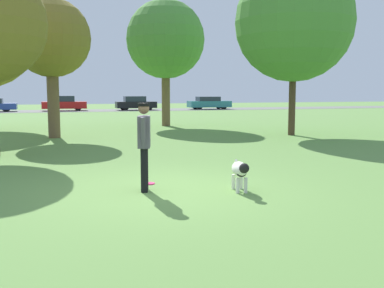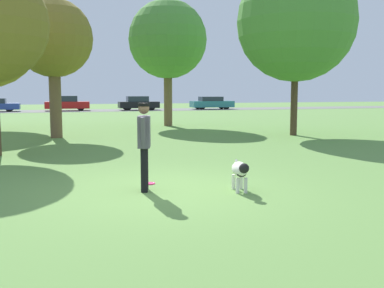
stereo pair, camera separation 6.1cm
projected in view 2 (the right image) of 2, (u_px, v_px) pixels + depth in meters
ground_plane at (161, 190)px, 8.62m from camera, size 120.00×120.00×0.00m
far_road_strip at (72, 111)px, 43.37m from camera, size 120.00×6.00×0.01m
person at (144, 139)px, 8.43m from camera, size 0.33×0.69×1.67m
dog at (240, 171)px, 8.44m from camera, size 0.38×0.96×0.59m
frisbee at (149, 183)px, 9.19m from camera, size 0.24×0.24×0.02m
tree_near_right at (296, 22)px, 18.82m from camera, size 5.00×5.00×7.28m
tree_far_right at (168, 40)px, 24.08m from camera, size 4.21×4.21×6.77m
tree_mid_center at (53, 39)px, 17.87m from camera, size 3.14×3.14×5.57m
parked_car_red at (67, 104)px, 43.51m from camera, size 4.20×1.83×1.44m
parked_car_black at (138, 103)px, 44.97m from camera, size 3.99×1.75×1.39m
parked_car_teal at (212, 103)px, 47.26m from camera, size 4.49×1.93×1.32m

